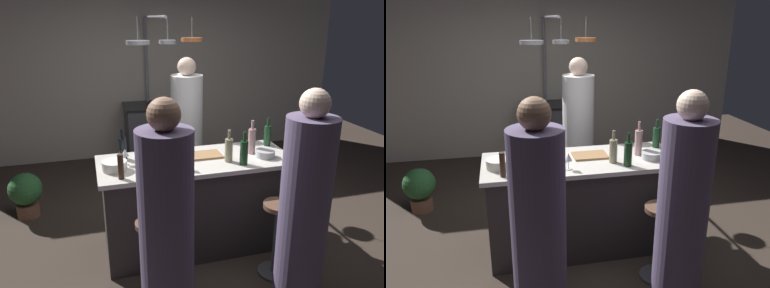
# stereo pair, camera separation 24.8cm
# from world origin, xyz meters

# --- Properties ---
(ground_plane) EXTENTS (9.00, 9.00, 0.00)m
(ground_plane) POSITION_xyz_m (0.00, 0.00, 0.00)
(ground_plane) COLOR #382D26
(back_wall) EXTENTS (6.40, 0.16, 2.60)m
(back_wall) POSITION_xyz_m (0.00, 2.85, 1.30)
(back_wall) COLOR beige
(back_wall) RESTS_ON ground_plane
(kitchen_island) EXTENTS (1.80, 0.72, 0.90)m
(kitchen_island) POSITION_xyz_m (0.00, 0.00, 0.45)
(kitchen_island) COLOR #332D2B
(kitchen_island) RESTS_ON ground_plane
(stove_range) EXTENTS (0.80, 0.64, 0.89)m
(stove_range) POSITION_xyz_m (0.00, 2.45, 0.45)
(stove_range) COLOR #47474C
(stove_range) RESTS_ON ground_plane
(chef) EXTENTS (0.37, 0.37, 1.73)m
(chef) POSITION_xyz_m (0.17, 0.97, 0.80)
(chef) COLOR white
(chef) RESTS_ON ground_plane
(bar_stool_right) EXTENTS (0.28, 0.28, 0.68)m
(bar_stool_right) POSITION_xyz_m (0.53, -0.62, 0.38)
(bar_stool_right) COLOR #4C4C51
(bar_stool_right) RESTS_ON ground_plane
(guest_right) EXTENTS (0.36, 0.36, 1.70)m
(guest_right) POSITION_xyz_m (0.52, -0.99, 0.79)
(guest_right) COLOR #594C6B
(guest_right) RESTS_ON ground_plane
(bar_stool_left) EXTENTS (0.28, 0.28, 0.68)m
(bar_stool_left) POSITION_xyz_m (-0.53, -0.62, 0.38)
(bar_stool_left) COLOR #4C4C51
(bar_stool_left) RESTS_ON ground_plane
(guest_left) EXTENTS (0.36, 0.36, 1.70)m
(guest_left) POSITION_xyz_m (-0.50, -1.01, 0.79)
(guest_left) COLOR #594C6B
(guest_left) RESTS_ON ground_plane
(overhead_pot_rack) EXTENTS (0.92, 1.49, 2.17)m
(overhead_pot_rack) POSITION_xyz_m (0.01, 1.84, 1.68)
(overhead_pot_rack) COLOR gray
(overhead_pot_rack) RESTS_ON ground_plane
(potted_plant) EXTENTS (0.36, 0.36, 0.52)m
(potted_plant) POSITION_xyz_m (-1.67, 1.04, 0.30)
(potted_plant) COLOR brown
(potted_plant) RESTS_ON ground_plane
(cutting_board) EXTENTS (0.32, 0.22, 0.02)m
(cutting_board) POSITION_xyz_m (0.10, 0.06, 0.91)
(cutting_board) COLOR #997047
(cutting_board) RESTS_ON kitchen_island
(pepper_mill) EXTENTS (0.05, 0.05, 0.21)m
(pepper_mill) POSITION_xyz_m (-0.71, -0.26, 1.01)
(pepper_mill) COLOR #382319
(pepper_mill) RESTS_ON kitchen_island
(wine_bottle_dark) EXTENTS (0.07, 0.07, 0.29)m
(wine_bottle_dark) POSITION_xyz_m (-0.65, 0.20, 1.01)
(wine_bottle_dark) COLOR black
(wine_bottle_dark) RESTS_ON kitchen_island
(wine_bottle_rose) EXTENTS (0.07, 0.07, 0.33)m
(wine_bottle_rose) POSITION_xyz_m (0.55, 0.01, 1.03)
(wine_bottle_rose) COLOR #B78C8E
(wine_bottle_rose) RESTS_ON kitchen_island
(wine_bottle_white) EXTENTS (0.07, 0.07, 0.30)m
(wine_bottle_white) POSITION_xyz_m (0.26, -0.13, 1.01)
(wine_bottle_white) COLOR gray
(wine_bottle_white) RESTS_ON kitchen_island
(wine_bottle_red) EXTENTS (0.07, 0.07, 0.30)m
(wine_bottle_red) POSITION_xyz_m (0.37, -0.23, 1.01)
(wine_bottle_red) COLOR #143319
(wine_bottle_red) RESTS_ON kitchen_island
(wine_bottle_green) EXTENTS (0.07, 0.07, 0.29)m
(wine_bottle_green) POSITION_xyz_m (0.81, 0.19, 1.01)
(wine_bottle_green) COLOR #193D23
(wine_bottle_green) RESTS_ON kitchen_island
(wine_glass_near_right_guest) EXTENTS (0.07, 0.07, 0.15)m
(wine_glass_near_right_guest) POSITION_xyz_m (-0.64, 0.05, 1.01)
(wine_glass_near_right_guest) COLOR silver
(wine_glass_near_right_guest) RESTS_ON kitchen_island
(wine_glass_by_chef) EXTENTS (0.07, 0.07, 0.15)m
(wine_glass_by_chef) POSITION_xyz_m (-0.16, -0.21, 1.01)
(wine_glass_by_chef) COLOR silver
(wine_glass_by_chef) RESTS_ON kitchen_island
(mixing_bowl_blue) EXTENTS (0.15, 0.15, 0.07)m
(mixing_bowl_blue) POSITION_xyz_m (-0.25, 0.05, 0.93)
(mixing_bowl_blue) COLOR #334C6B
(mixing_bowl_blue) RESTS_ON kitchen_island
(mixing_bowl_steel) EXTENTS (0.18, 0.18, 0.06)m
(mixing_bowl_steel) POSITION_xyz_m (0.64, -0.11, 0.93)
(mixing_bowl_steel) COLOR #B7B7BC
(mixing_bowl_steel) RESTS_ON kitchen_island
(mixing_bowl_ceramic) EXTENTS (0.21, 0.21, 0.08)m
(mixing_bowl_ceramic) POSITION_xyz_m (-0.75, -0.06, 0.94)
(mixing_bowl_ceramic) COLOR silver
(mixing_bowl_ceramic) RESTS_ON kitchen_island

